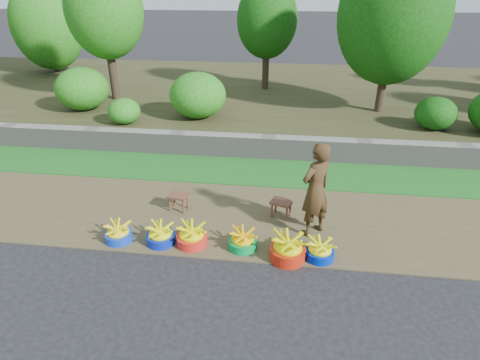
# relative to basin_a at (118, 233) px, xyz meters

# --- Properties ---
(ground_plane) EXTENTS (120.00, 120.00, 0.00)m
(ground_plane) POSITION_rel_basin_a_xyz_m (2.21, -0.29, -0.15)
(ground_plane) COLOR black
(ground_plane) RESTS_ON ground
(dirt_shoulder) EXTENTS (80.00, 2.50, 0.02)m
(dirt_shoulder) POSITION_rel_basin_a_xyz_m (2.21, 0.96, -0.14)
(dirt_shoulder) COLOR brown
(dirt_shoulder) RESTS_ON ground
(grass_verge) EXTENTS (80.00, 1.50, 0.04)m
(grass_verge) POSITION_rel_basin_a_xyz_m (2.21, 2.96, -0.13)
(grass_verge) COLOR #1C671E
(grass_verge) RESTS_ON ground
(retaining_wall) EXTENTS (80.00, 0.35, 0.55)m
(retaining_wall) POSITION_rel_basin_a_xyz_m (2.21, 3.81, 0.13)
(retaining_wall) COLOR slate
(retaining_wall) RESTS_ON ground
(earth_bank) EXTENTS (80.00, 10.00, 0.50)m
(earth_bank) POSITION_rel_basin_a_xyz_m (2.21, 8.71, 0.10)
(earth_bank) COLOR #36351B
(earth_bank) RESTS_ON ground
(vegetation) EXTENTS (36.78, 7.96, 4.42)m
(vegetation) POSITION_rel_basin_a_xyz_m (-4.17, 7.81, 2.47)
(vegetation) COLOR #302319
(vegetation) RESTS_ON earth_bank
(basin_a) EXTENTS (0.45, 0.45, 0.33)m
(basin_a) POSITION_rel_basin_a_xyz_m (0.00, 0.00, 0.00)
(basin_a) COLOR #0F37C6
(basin_a) RESTS_ON ground
(basin_b) EXTENTS (0.47, 0.47, 0.35)m
(basin_b) POSITION_rel_basin_a_xyz_m (0.71, 0.02, 0.01)
(basin_b) COLOR #0820AA
(basin_b) RESTS_ON ground
(basin_c) EXTENTS (0.50, 0.50, 0.37)m
(basin_c) POSITION_rel_basin_a_xyz_m (1.22, 0.05, 0.02)
(basin_c) COLOR red
(basin_c) RESTS_ON ground
(basin_d) EXTENTS (0.45, 0.45, 0.34)m
(basin_d) POSITION_rel_basin_a_xyz_m (2.05, 0.05, 0.00)
(basin_d) COLOR #008D3E
(basin_d) RESTS_ON ground
(basin_e) EXTENTS (0.55, 0.55, 0.41)m
(basin_e) POSITION_rel_basin_a_xyz_m (2.76, -0.13, 0.04)
(basin_e) COLOR #B7200E
(basin_e) RESTS_ON ground
(basin_f) EXTENTS (0.44, 0.44, 0.33)m
(basin_f) POSITION_rel_basin_a_xyz_m (3.25, -0.06, -0.00)
(basin_f) COLOR #0022B7
(basin_f) RESTS_ON ground
(stool_left) EXTENTS (0.40, 0.34, 0.32)m
(stool_left) POSITION_rel_basin_a_xyz_m (0.72, 1.09, 0.12)
(stool_left) COLOR brown
(stool_left) RESTS_ON dirt_shoulder
(stool_right) EXTENTS (0.44, 0.38, 0.32)m
(stool_right) POSITION_rel_basin_a_xyz_m (2.62, 1.08, 0.13)
(stool_right) COLOR brown
(stool_right) RESTS_ON dirt_shoulder
(vendor_woman) EXTENTS (0.70, 0.69, 1.62)m
(vendor_woman) POSITION_rel_basin_a_xyz_m (3.16, 0.64, 0.68)
(vendor_woman) COLOR black
(vendor_woman) RESTS_ON dirt_shoulder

